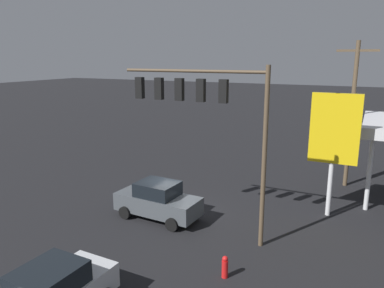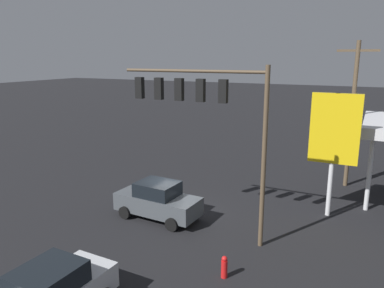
{
  "view_description": "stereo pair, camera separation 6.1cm",
  "coord_description": "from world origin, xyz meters",
  "px_view_note": "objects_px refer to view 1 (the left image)",
  "views": [
    {
      "loc": [
        -8.82,
        16.15,
        8.11
      ],
      "look_at": [
        0.0,
        -2.0,
        3.42
      ],
      "focal_mm": 35.0,
      "sensor_mm": 36.0,
      "label": 1
    },
    {
      "loc": [
        -8.87,
        16.12,
        8.11
      ],
      "look_at": [
        0.0,
        -2.0,
        3.42
      ],
      "focal_mm": 35.0,
      "sensor_mm": 36.0,
      "label": 2
    }
  ],
  "objects_px": {
    "traffic_signal_assembly": "(204,106)",
    "sedan_waiting": "(158,200)",
    "price_sign": "(334,133)",
    "fire_hydrant": "(225,267)",
    "utility_pole": "(352,111)"
  },
  "relations": [
    {
      "from": "traffic_signal_assembly",
      "to": "sedan_waiting",
      "type": "xyz_separation_m",
      "value": [
        2.77,
        -0.5,
        -5.06
      ]
    },
    {
      "from": "traffic_signal_assembly",
      "to": "price_sign",
      "type": "height_order",
      "value": "traffic_signal_assembly"
    },
    {
      "from": "price_sign",
      "to": "fire_hydrant",
      "type": "height_order",
      "value": "price_sign"
    },
    {
      "from": "fire_hydrant",
      "to": "traffic_signal_assembly",
      "type": "bearing_deg",
      "value": -53.3
    },
    {
      "from": "price_sign",
      "to": "fire_hydrant",
      "type": "distance_m",
      "value": 9.16
    },
    {
      "from": "traffic_signal_assembly",
      "to": "price_sign",
      "type": "relative_size",
      "value": 1.22
    },
    {
      "from": "utility_pole",
      "to": "fire_hydrant",
      "type": "height_order",
      "value": "utility_pole"
    },
    {
      "from": "sedan_waiting",
      "to": "fire_hydrant",
      "type": "height_order",
      "value": "sedan_waiting"
    },
    {
      "from": "price_sign",
      "to": "sedan_waiting",
      "type": "relative_size",
      "value": 1.42
    },
    {
      "from": "fire_hydrant",
      "to": "sedan_waiting",
      "type": "bearing_deg",
      "value": -35.03
    },
    {
      "from": "fire_hydrant",
      "to": "utility_pole",
      "type": "bearing_deg",
      "value": -103.9
    },
    {
      "from": "traffic_signal_assembly",
      "to": "price_sign",
      "type": "bearing_deg",
      "value": -136.93
    },
    {
      "from": "traffic_signal_assembly",
      "to": "price_sign",
      "type": "xyz_separation_m",
      "value": [
        -5.06,
        -4.73,
        -1.6
      ]
    },
    {
      "from": "sedan_waiting",
      "to": "utility_pole",
      "type": "bearing_deg",
      "value": -127.18
    },
    {
      "from": "traffic_signal_assembly",
      "to": "sedan_waiting",
      "type": "distance_m",
      "value": 5.79
    }
  ]
}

